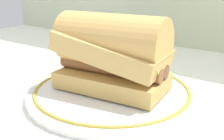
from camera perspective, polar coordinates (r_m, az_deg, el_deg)
The scene contains 4 objects.
ground_plane at distance 0.43m, azimuth 2.24°, elevation -6.73°, with size 1.50×1.50×0.00m, color white.
plate at distance 0.45m, azimuth 0.00°, elevation -4.46°, with size 0.28×0.28×0.01m.
sausage_sandwich at distance 0.43m, azimuth 0.00°, elevation 3.74°, with size 0.18×0.11×0.12m.
drinking_glass at distance 0.70m, azimuth 1.24°, elevation 6.68°, with size 0.07×0.07×0.10m.
Camera 1 is at (0.21, -0.33, 0.19)m, focal length 43.85 mm.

